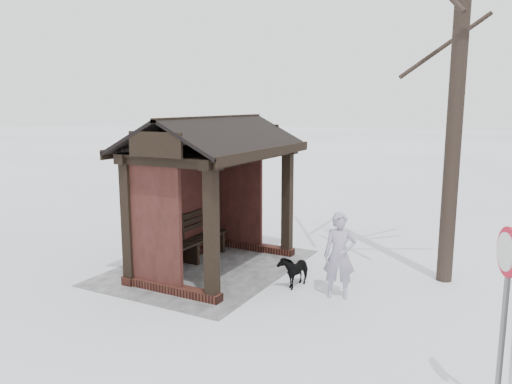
# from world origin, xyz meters

# --- Properties ---
(ground) EXTENTS (120.00, 120.00, 0.00)m
(ground) POSITION_xyz_m (0.00, 0.00, 0.00)
(ground) COLOR white
(ground) RESTS_ON ground
(trampled_patch) EXTENTS (4.20, 3.20, 0.02)m
(trampled_patch) POSITION_xyz_m (0.00, -0.20, 0.01)
(trampled_patch) COLOR gray
(trampled_patch) RESTS_ON ground
(bus_shelter) EXTENTS (3.60, 2.40, 3.09)m
(bus_shelter) POSITION_xyz_m (0.00, -0.16, 2.17)
(bus_shelter) COLOR #331712
(bus_shelter) RESTS_ON ground
(pedestrian) EXTENTS (0.51, 0.63, 1.50)m
(pedestrian) POSITION_xyz_m (0.26, 2.70, 0.75)
(pedestrian) COLOR #A098B3
(pedestrian) RESTS_ON ground
(dog) EXTENTS (0.75, 0.41, 0.60)m
(dog) POSITION_xyz_m (0.10, 1.79, 0.30)
(dog) COLOR black
(dog) RESTS_ON ground
(road_sign) EXTENTS (0.50, 0.23, 2.08)m
(road_sign) POSITION_xyz_m (2.59, 5.28, 1.52)
(road_sign) COLOR slate
(road_sign) RESTS_ON ground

